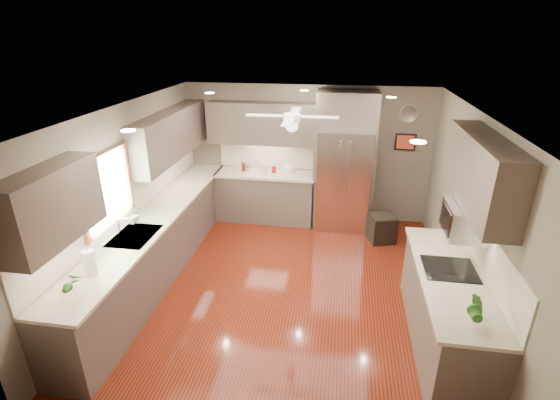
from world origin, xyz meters
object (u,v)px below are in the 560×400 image
(canister_b, at_px, (248,168))
(paper_towel, at_px, (90,263))
(stool, at_px, (381,228))
(canister_d, at_px, (274,169))
(refrigerator, at_px, (344,164))
(microwave, at_px, (466,220))
(canister_a, at_px, (244,167))
(potted_plant_left, at_px, (70,282))
(soap_bottle, at_px, (134,218))
(canister_c, at_px, (264,168))
(potted_plant_right, at_px, (476,309))
(bowl, at_px, (288,172))

(canister_b, relative_size, paper_towel, 0.47)
(canister_b, xyz_separation_m, stool, (2.46, -0.54, -0.77))
(canister_d, relative_size, refrigerator, 0.05)
(stool, xyz_separation_m, paper_towel, (-3.36, -3.05, 0.84))
(canister_d, height_order, microwave, microwave)
(canister_a, bearing_deg, microwave, -41.40)
(canister_d, relative_size, potted_plant_left, 0.44)
(canister_a, xyz_separation_m, paper_towel, (-0.81, -3.66, 0.06))
(canister_b, distance_m, refrigerator, 1.77)
(soap_bottle, bearing_deg, stool, 28.01)
(soap_bottle, bearing_deg, refrigerator, 40.43)
(canister_a, bearing_deg, canister_c, -9.24)
(potted_plant_right, relative_size, microwave, 0.55)
(refrigerator, relative_size, microwave, 4.45)
(canister_b, bearing_deg, stool, -12.30)
(canister_a, xyz_separation_m, microwave, (3.17, -2.80, 0.46))
(potted_plant_left, bearing_deg, microwave, 17.21)
(microwave, bearing_deg, stool, 105.84)
(canister_d, relative_size, stool, 0.25)
(soap_bottle, xyz_separation_m, microwave, (4.10, -0.35, 0.45))
(refrigerator, height_order, stool, refrigerator)
(canister_d, bearing_deg, canister_c, -166.36)
(canister_b, bearing_deg, microwave, -41.54)
(canister_b, height_order, microwave, microwave)
(potted_plant_left, height_order, stool, potted_plant_left)
(bowl, relative_size, refrigerator, 0.10)
(canister_b, bearing_deg, potted_plant_left, -102.53)
(canister_d, xyz_separation_m, bowl, (0.27, 0.00, -0.03))
(canister_d, distance_m, paper_towel, 3.89)
(microwave, bearing_deg, canister_b, 138.46)
(canister_a, relative_size, potted_plant_right, 0.47)
(bowl, height_order, paper_towel, paper_towel)
(canister_a, relative_size, refrigerator, 0.06)
(canister_a, xyz_separation_m, refrigerator, (1.85, -0.09, 0.17))
(potted_plant_left, bearing_deg, bowl, 67.86)
(potted_plant_right, relative_size, refrigerator, 0.12)
(canister_c, distance_m, paper_towel, 3.79)
(soap_bottle, distance_m, microwave, 4.14)
(canister_d, height_order, paper_towel, paper_towel)
(canister_a, bearing_deg, paper_towel, -102.43)
(potted_plant_left, xyz_separation_m, refrigerator, (2.64, 3.93, 0.10))
(canister_d, bearing_deg, potted_plant_left, -108.78)
(potted_plant_left, distance_m, paper_towel, 0.37)
(canister_a, relative_size, stool, 0.27)
(canister_d, bearing_deg, paper_towel, -110.77)
(canister_c, height_order, soap_bottle, soap_bottle)
(paper_towel, bearing_deg, canister_a, 77.57)
(bowl, bearing_deg, potted_plant_left, -112.14)
(canister_a, height_order, canister_c, canister_c)
(canister_c, distance_m, microwave, 3.92)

